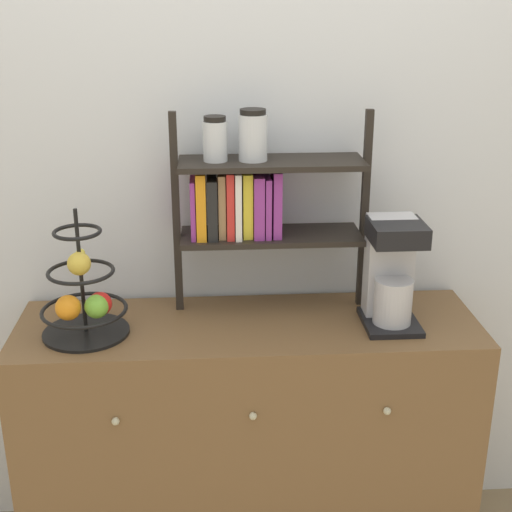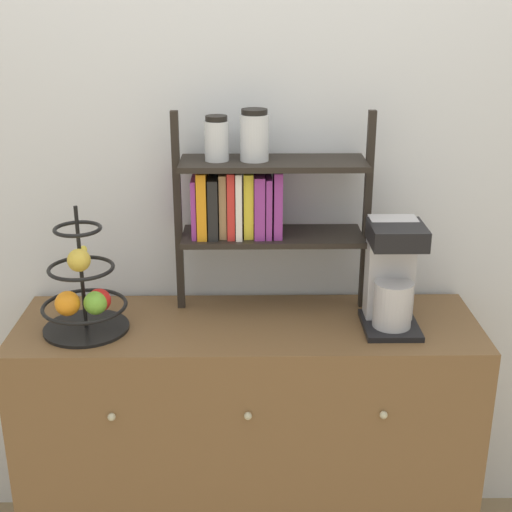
{
  "view_description": "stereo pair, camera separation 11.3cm",
  "coord_description": "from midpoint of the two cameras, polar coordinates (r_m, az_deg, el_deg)",
  "views": [
    {
      "loc": [
        -0.11,
        -1.83,
        1.89
      ],
      "look_at": [
        0.02,
        0.22,
        1.12
      ],
      "focal_mm": 50.0,
      "sensor_mm": 36.0,
      "label": 1
    },
    {
      "loc": [
        -0.0,
        -1.84,
        1.89
      ],
      "look_at": [
        0.02,
        0.22,
        1.12
      ],
      "focal_mm": 50.0,
      "sensor_mm": 36.0,
      "label": 2
    }
  ],
  "objects": [
    {
      "name": "wall_back",
      "position": [
        2.4,
        0.67,
        6.18
      ],
      "size": [
        7.0,
        0.05,
        2.6
      ],
      "primitive_type": "cube",
      "color": "silver",
      "rests_on": "ground_plane"
    },
    {
      "name": "sideboard",
      "position": [
        2.51,
        0.74,
        -14.62
      ],
      "size": [
        1.48,
        0.47,
        0.89
      ],
      "color": "brown",
      "rests_on": "ground_plane"
    },
    {
      "name": "coffee_maker",
      "position": [
        2.26,
        12.3,
        -1.49
      ],
      "size": [
        0.17,
        0.21,
        0.34
      ],
      "color": "black",
      "rests_on": "sideboard"
    },
    {
      "name": "fruit_stand",
      "position": [
        2.23,
        -12.15,
        -2.92
      ],
      "size": [
        0.27,
        0.27,
        0.4
      ],
      "color": "black",
      "rests_on": "sideboard"
    },
    {
      "name": "shelf_hutch",
      "position": [
        2.27,
        0.96,
        4.98
      ],
      "size": [
        0.63,
        0.2,
        0.66
      ],
      "color": "black",
      "rests_on": "sideboard"
    }
  ]
}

